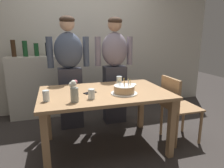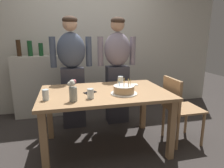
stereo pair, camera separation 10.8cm
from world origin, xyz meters
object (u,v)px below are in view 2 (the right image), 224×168
Objects in this scene: cell_phone at (90,92)px; person_man_bearded at (72,71)px; water_glass_near at (120,80)px; person_woman_cardigan at (117,69)px; dining_chair at (178,105)px; napkin_stack at (133,85)px; water_glass_side at (46,95)px; flower_vase at (73,90)px; water_glass_far at (90,94)px; birthday_cake at (124,90)px.

person_man_bearded is (-0.16, 0.77, 0.13)m from cell_phone.
cell_phone is at bearing -146.60° from water_glass_near.
person_woman_cardigan is 1.08m from dining_chair.
dining_chair is at bearing -31.16° from napkin_stack.
person_woman_cardigan is at bearing 98.03° from napkin_stack.
dining_chair is (1.12, -0.07, -0.23)m from cell_phone.
person_man_bearded is 0.70m from person_woman_cardigan.
person_man_bearded is (-0.77, 0.53, 0.13)m from napkin_stack.
person_man_bearded is at bearing 74.65° from cell_phone.
cell_phone is 0.09× the size of person_man_bearded.
person_man_bearded is at bearing 142.71° from water_glass_near.
person_woman_cardigan is at bearing 42.78° from water_glass_side.
water_glass_side reaches higher than napkin_stack.
flower_vase reaches higher than water_glass_side.
water_glass_far is 0.73× the size of cell_phone.
birthday_cake is 0.35× the size of dining_chair.
person_man_bearded reaches higher than water_glass_side.
water_glass_near is 0.55m from cell_phone.
water_glass_side is at bearing 42.78° from person_woman_cardigan.
person_woman_cardigan is at bearing 34.83° from dining_chair.
flower_vase is 1.38m from dining_chair.
water_glass_near is at bearing 47.28° from water_glass_far.
person_woman_cardigan is (-0.07, 0.53, 0.13)m from napkin_stack.
water_glass_side is 0.79× the size of cell_phone.
person_woman_cardigan is (0.56, 0.99, 0.08)m from water_glass_far.
person_woman_cardigan is (0.17, 0.91, 0.09)m from birthday_cake.
dining_chair is at bearing -30.73° from cell_phone.
napkin_stack is 0.08× the size of person_woman_cardigan.
birthday_cake is at bearing 1.84° from water_glass_side.
water_glass_far is 0.20m from flower_vase.
water_glass_near and water_glass_side have the same top height.
flower_vase is at bearing -148.30° from napkin_stack.
water_glass_near is 0.48m from person_woman_cardigan.
water_glass_side is 0.99m from person_man_bearded.
water_glass_near is (0.09, 0.44, 0.01)m from birthday_cake.
person_man_bearded is at bearing 120.25° from birthday_cake.
dining_chair is at bearing 124.83° from person_woman_cardigan.
napkin_stack is (0.61, 0.24, 0.00)m from cell_phone.
dining_chair reaches higher than napkin_stack.
birthday_cake is at bearing -122.71° from napkin_stack.
person_woman_cardigan reaches higher than flower_vase.
person_woman_cardigan reaches higher than napkin_stack.
person_man_bearded is at bearing 145.60° from napkin_stack.
water_glass_far is (-0.39, -0.08, 0.01)m from birthday_cake.
person_woman_cardigan is (1.01, 0.94, 0.08)m from water_glass_side.
person_woman_cardigan reaches higher than water_glass_far.
water_glass_side reaches higher than cell_phone.
water_glass_near is at bearing 78.80° from birthday_cake.
flower_vase is at bearing -165.51° from water_glass_far.
cell_phone is (-0.45, -0.30, -0.05)m from water_glass_near.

